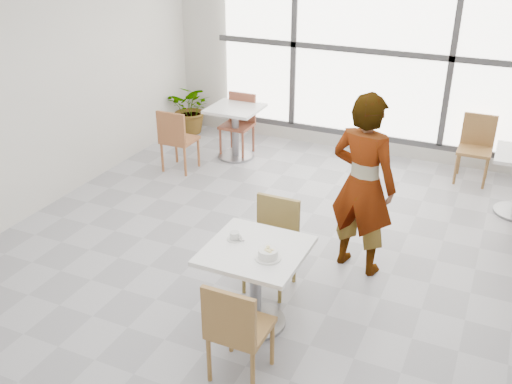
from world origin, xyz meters
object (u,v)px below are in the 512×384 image
at_px(chair_far, 273,237).
at_px(person, 363,185).
at_px(bg_table_left, 235,125).
at_px(bg_chair_left_far, 239,119).
at_px(chair_near, 236,327).
at_px(coffee_cup, 235,236).
at_px(oatmeal_bowl, 268,254).
at_px(bg_chair_left_near, 176,137).
at_px(plant_left, 192,108).
at_px(main_table, 256,272).
at_px(bg_chair_right_far, 476,144).

height_order(chair_far, person, person).
relative_size(bg_table_left, bg_chair_left_far, 0.86).
relative_size(chair_near, coffee_cup, 5.47).
distance_m(coffee_cup, person, 1.41).
height_order(chair_near, oatmeal_bowl, chair_near).
relative_size(chair_near, bg_chair_left_far, 1.00).
bearing_deg(bg_chair_left_near, coffee_cup, 130.69).
relative_size(bg_chair_left_far, plant_left, 1.08).
xyz_separation_m(person, plant_left, (-3.47, 2.70, -0.50)).
distance_m(person, bg_chair_left_far, 3.34).
relative_size(person, bg_chair_left_far, 2.07).
bearing_deg(oatmeal_bowl, chair_near, -90.05).
xyz_separation_m(chair_near, coffee_cup, (-0.37, 0.73, 0.28)).
bearing_deg(plant_left, bg_chair_left_near, -67.25).
relative_size(coffee_cup, bg_chair_left_far, 0.18).
height_order(main_table, bg_chair_left_near, bg_chair_left_near).
height_order(oatmeal_bowl, bg_chair_left_near, bg_chair_left_near).
xyz_separation_m(coffee_cup, bg_chair_left_near, (-2.11, 2.45, -0.28)).
xyz_separation_m(oatmeal_bowl, bg_table_left, (-1.98, 3.39, -0.31)).
xyz_separation_m(person, bg_chair_right_far, (0.81, 2.69, -0.40)).
height_order(chair_far, bg_chair_left_far, same).
relative_size(chair_far, bg_chair_left_near, 1.00).
relative_size(chair_far, bg_chair_left_far, 1.00).
distance_m(main_table, person, 1.40).
relative_size(chair_far, oatmeal_bowl, 4.14).
height_order(main_table, bg_table_left, same).
height_order(bg_table_left, bg_chair_left_near, bg_chair_left_near).
distance_m(chair_near, person, 1.99).
height_order(chair_far, plant_left, chair_far).
distance_m(bg_table_left, bg_chair_left_far, 0.21).
bearing_deg(chair_near, bg_chair_left_near, -52.12).
distance_m(chair_near, chair_far, 1.31).
xyz_separation_m(bg_table_left, bg_chair_right_far, (3.19, 0.62, 0.01)).
xyz_separation_m(coffee_cup, bg_chair_left_far, (-1.65, 3.44, -0.28)).
xyz_separation_m(main_table, bg_chair_right_far, (1.36, 3.92, -0.02)).
bearing_deg(chair_near, person, -101.81).
height_order(bg_chair_left_near, bg_chair_left_far, same).
relative_size(bg_chair_left_near, bg_chair_left_far, 1.00).
bearing_deg(main_table, coffee_cup, 164.45).
height_order(bg_chair_right_far, plant_left, bg_chair_right_far).
relative_size(person, bg_chair_right_far, 2.07).
distance_m(bg_table_left, bg_chair_left_near, 0.93).
bearing_deg(chair_far, main_table, -80.71).
relative_size(main_table, bg_chair_right_far, 0.92).
distance_m(oatmeal_bowl, coffee_cup, 0.40).
relative_size(chair_far, coffee_cup, 5.47).
xyz_separation_m(bg_table_left, bg_chair_left_far, (-0.04, 0.21, 0.01)).
height_order(chair_near, coffee_cup, chair_near).
height_order(chair_far, bg_chair_left_near, same).
distance_m(bg_chair_left_near, bg_chair_right_far, 3.95).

